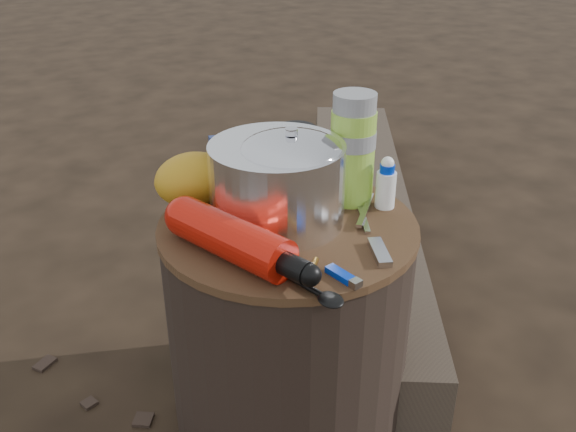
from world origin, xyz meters
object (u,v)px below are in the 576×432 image
stump (288,320)px  thermos (353,149)px  log_main (360,213)px  travel_mug (296,153)px  fuel_bottle (231,238)px  camping_pot (291,180)px

stump → thermos: bearing=7.5°
log_main → travel_mug: (-0.49, -0.38, 0.45)m
fuel_bottle → travel_mug: bearing=22.4°
stump → travel_mug: bearing=53.7°
fuel_bottle → camping_pot: bearing=1.6°
log_main → camping_pot: size_ratio=9.64×
fuel_bottle → travel_mug: travel_mug is taller
stump → thermos: thermos is taller
stump → log_main: size_ratio=0.28×
log_main → thermos: bearing=-96.4°
log_main → fuel_bottle: fuel_bottle is taller
thermos → travel_mug: 0.16m
log_main → camping_pot: 0.96m
fuel_bottle → thermos: bearing=-3.2°
log_main → fuel_bottle: (-0.77, -0.61, 0.43)m
camping_pot → log_main: bearing=42.2°
log_main → fuel_bottle: 1.07m
camping_pot → travel_mug: bearing=55.3°
fuel_bottle → travel_mug: size_ratio=2.69×
camping_pot → thermos: (0.16, 0.03, 0.02)m
travel_mug → stump: bearing=-126.3°
stump → log_main: 0.84m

